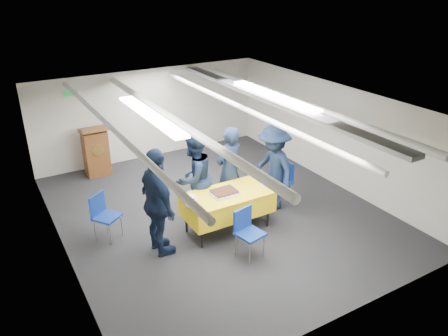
{
  "coord_description": "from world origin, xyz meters",
  "views": [
    {
      "loc": [
        -3.82,
        -6.81,
        4.52
      ],
      "look_at": [
        0.04,
        -0.2,
        1.05
      ],
      "focal_mm": 35.0,
      "sensor_mm": 36.0,
      "label": 1
    }
  ],
  "objects_px": {
    "chair_left": "(103,212)",
    "sailor_b": "(194,178)",
    "chair_right": "(283,177)",
    "chair_near": "(247,228)",
    "serving_table": "(228,203)",
    "sheet_cake": "(224,193)",
    "sailor_d": "(273,168)",
    "podium": "(96,150)",
    "sailor_a": "(229,170)",
    "sailor_c": "(158,203)"
  },
  "relations": [
    {
      "from": "chair_near",
      "to": "sailor_b",
      "type": "xyz_separation_m",
      "value": [
        -0.24,
        1.5,
        0.37
      ]
    },
    {
      "from": "sailor_b",
      "to": "sailor_d",
      "type": "height_order",
      "value": "sailor_b"
    },
    {
      "from": "sheet_cake",
      "to": "chair_near",
      "type": "bearing_deg",
      "value": -93.54
    },
    {
      "from": "sheet_cake",
      "to": "sailor_d",
      "type": "relative_size",
      "value": 0.27
    },
    {
      "from": "chair_right",
      "to": "sailor_a",
      "type": "xyz_separation_m",
      "value": [
        -1.22,
        0.18,
        0.38
      ]
    },
    {
      "from": "chair_near",
      "to": "chair_left",
      "type": "height_order",
      "value": "same"
    },
    {
      "from": "sailor_d",
      "to": "chair_near",
      "type": "bearing_deg",
      "value": -48.9
    },
    {
      "from": "serving_table",
      "to": "sailor_c",
      "type": "relative_size",
      "value": 0.86
    },
    {
      "from": "chair_right",
      "to": "sailor_b",
      "type": "bearing_deg",
      "value": 173.6
    },
    {
      "from": "sailor_c",
      "to": "serving_table",
      "type": "bearing_deg",
      "value": -89.53
    },
    {
      "from": "sheet_cake",
      "to": "chair_right",
      "type": "bearing_deg",
      "value": 14.35
    },
    {
      "from": "chair_left",
      "to": "sailor_a",
      "type": "relative_size",
      "value": 0.48
    },
    {
      "from": "sailor_c",
      "to": "sailor_a",
      "type": "bearing_deg",
      "value": -71.69
    },
    {
      "from": "sailor_a",
      "to": "sailor_c",
      "type": "xyz_separation_m",
      "value": [
        -1.78,
        -0.64,
        0.06
      ]
    },
    {
      "from": "chair_right",
      "to": "sheet_cake",
      "type": "bearing_deg",
      "value": -165.65
    },
    {
      "from": "chair_left",
      "to": "sailor_d",
      "type": "distance_m",
      "value": 3.4
    },
    {
      "from": "sailor_d",
      "to": "chair_right",
      "type": "bearing_deg",
      "value": 113.5
    },
    {
      "from": "sailor_a",
      "to": "chair_right",
      "type": "bearing_deg",
      "value": 156.64
    },
    {
      "from": "sailor_d",
      "to": "sheet_cake",
      "type": "bearing_deg",
      "value": -76.5
    },
    {
      "from": "serving_table",
      "to": "chair_right",
      "type": "distance_m",
      "value": 1.66
    },
    {
      "from": "chair_near",
      "to": "sailor_b",
      "type": "height_order",
      "value": "sailor_b"
    },
    {
      "from": "sheet_cake",
      "to": "serving_table",
      "type": "bearing_deg",
      "value": 13.53
    },
    {
      "from": "podium",
      "to": "chair_left",
      "type": "relative_size",
      "value": 1.44
    },
    {
      "from": "sailor_c",
      "to": "sailor_b",
      "type": "bearing_deg",
      "value": -57.68
    },
    {
      "from": "sheet_cake",
      "to": "chair_near",
      "type": "relative_size",
      "value": 0.55
    },
    {
      "from": "sailor_c",
      "to": "chair_left",
      "type": "bearing_deg",
      "value": 35.05
    },
    {
      "from": "sailor_b",
      "to": "chair_right",
      "type": "bearing_deg",
      "value": 151.28
    },
    {
      "from": "sailor_b",
      "to": "chair_near",
      "type": "bearing_deg",
      "value": 76.61
    },
    {
      "from": "chair_right",
      "to": "chair_left",
      "type": "height_order",
      "value": "same"
    },
    {
      "from": "sailor_c",
      "to": "sheet_cake",
      "type": "bearing_deg",
      "value": -90.27
    },
    {
      "from": "serving_table",
      "to": "sailor_c",
      "type": "distance_m",
      "value": 1.45
    },
    {
      "from": "podium",
      "to": "sheet_cake",
      "type": "bearing_deg",
      "value": -69.96
    },
    {
      "from": "chair_near",
      "to": "sailor_d",
      "type": "relative_size",
      "value": 0.48
    },
    {
      "from": "chair_right",
      "to": "sailor_d",
      "type": "height_order",
      "value": "sailor_d"
    },
    {
      "from": "sheet_cake",
      "to": "chair_left",
      "type": "bearing_deg",
      "value": 155.46
    },
    {
      "from": "chair_right",
      "to": "sailor_a",
      "type": "distance_m",
      "value": 1.29
    },
    {
      "from": "serving_table",
      "to": "podium",
      "type": "distance_m",
      "value": 3.99
    },
    {
      "from": "serving_table",
      "to": "sailor_b",
      "type": "bearing_deg",
      "value": 120.32
    },
    {
      "from": "sheet_cake",
      "to": "sailor_a",
      "type": "relative_size",
      "value": 0.26
    },
    {
      "from": "chair_right",
      "to": "sailor_d",
      "type": "relative_size",
      "value": 0.48
    },
    {
      "from": "chair_left",
      "to": "sailor_a",
      "type": "height_order",
      "value": "sailor_a"
    },
    {
      "from": "podium",
      "to": "chair_right",
      "type": "bearing_deg",
      "value": -47.22
    },
    {
      "from": "sheet_cake",
      "to": "sailor_b",
      "type": "relative_size",
      "value": 0.26
    },
    {
      "from": "chair_right",
      "to": "sailor_b",
      "type": "xyz_separation_m",
      "value": [
        -1.98,
        0.22,
        0.37
      ]
    },
    {
      "from": "chair_left",
      "to": "serving_table",
      "type": "bearing_deg",
      "value": -23.22
    },
    {
      "from": "serving_table",
      "to": "sailor_a",
      "type": "height_order",
      "value": "sailor_a"
    },
    {
      "from": "chair_left",
      "to": "sailor_b",
      "type": "relative_size",
      "value": 0.48
    },
    {
      "from": "serving_table",
      "to": "sailor_b",
      "type": "distance_m",
      "value": 0.81
    },
    {
      "from": "podium",
      "to": "serving_table",
      "type": "bearing_deg",
      "value": -68.74
    },
    {
      "from": "sailor_a",
      "to": "sailor_b",
      "type": "bearing_deg",
      "value": -18.01
    }
  ]
}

